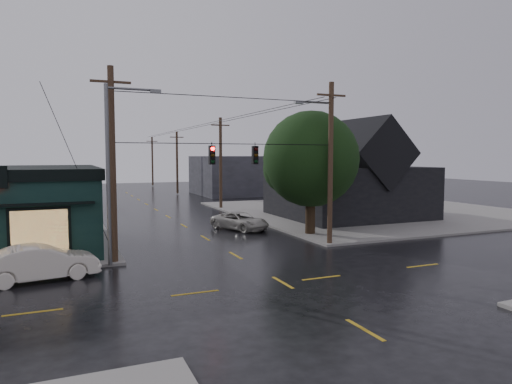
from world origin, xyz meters
name	(u,v)px	position (x,y,z in m)	size (l,w,h in m)	color
ground_plane	(283,283)	(0.00, 0.00, 0.00)	(160.00, 160.00, 0.00)	black
sidewalk_ne	(372,211)	(20.00, 20.00, 0.07)	(28.00, 28.00, 0.15)	gray
ne_building	(348,169)	(15.00, 17.00, 4.47)	(12.60, 11.60, 8.75)	black
corner_tree	(311,159)	(7.17, 10.12, 5.39)	(6.74, 6.74, 8.63)	black
utility_pole_nw	(115,264)	(-6.50, 6.50, 0.00)	(2.00, 0.32, 10.15)	#322216
utility_pole_ne	(329,245)	(6.50, 6.50, 0.00)	(2.00, 0.32, 10.15)	#322216
utility_pole_far_a	(221,209)	(6.50, 28.00, 0.00)	(2.00, 0.32, 9.65)	#322216
utility_pole_far_b	(178,194)	(6.50, 48.00, 0.00)	(2.00, 0.32, 9.15)	#322216
utility_pole_far_c	(153,186)	(6.50, 68.00, 0.00)	(2.00, 0.32, 9.15)	#322216
span_signal_assembly	(234,155)	(0.10, 6.50, 5.70)	(13.00, 0.48, 1.23)	black
streetlight_nw	(110,268)	(-6.80, 5.80, 0.00)	(5.40, 0.30, 9.15)	slate
streetlight_ne	(330,243)	(7.00, 7.20, 0.00)	(5.40, 0.30, 9.15)	slate
bg_building_west	(14,186)	(-14.00, 40.00, 2.20)	(12.00, 10.00, 4.40)	#41342F
bg_building_east	(245,175)	(16.00, 45.00, 2.80)	(14.00, 12.00, 5.60)	#29292F
sedan_cream	(41,263)	(-9.91, 4.54, 0.81)	(1.72, 4.94, 1.63)	silver
suv_silver	(240,221)	(3.47, 14.38, 0.67)	(2.22, 4.81, 1.34)	#ADA9A0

